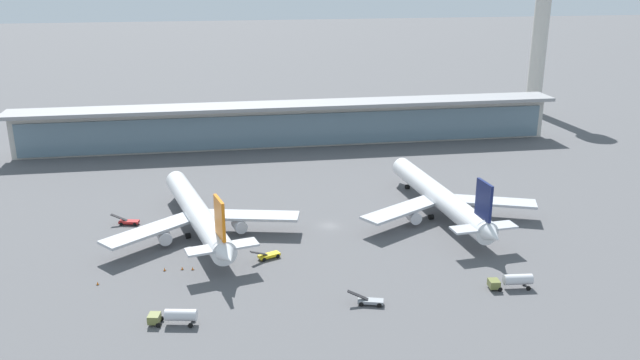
{
  "coord_description": "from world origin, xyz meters",
  "views": [
    {
      "loc": [
        -26.25,
        -146.01,
        61.26
      ],
      "look_at": [
        0.0,
        13.33,
        7.41
      ],
      "focal_mm": 36.79,
      "sensor_mm": 36.0,
      "label": 1
    }
  ],
  "objects_px": {
    "control_tower": "(541,27)",
    "safety_cone_bravo": "(193,268)",
    "service_truck_on_taxiway_olive": "(175,316)",
    "service_truck_under_wing_red": "(128,222)",
    "service_truck_mid_apron_yellow": "(268,255)",
    "safety_cone_alpha": "(98,283)",
    "airliner_left_stand": "(198,214)",
    "airliner_centre_stand": "(440,197)",
    "safety_cone_charlie": "(165,269)",
    "safety_cone_delta": "(182,268)",
    "service_truck_by_tail_grey": "(369,301)",
    "service_truck_near_nose_olive": "(513,281)"
  },
  "relations": [
    {
      "from": "control_tower",
      "to": "safety_cone_bravo",
      "type": "relative_size",
      "value": 94.08
    },
    {
      "from": "safety_cone_alpha",
      "to": "safety_cone_bravo",
      "type": "relative_size",
      "value": 1.0
    },
    {
      "from": "control_tower",
      "to": "service_truck_mid_apron_yellow",
      "type": "bearing_deg",
      "value": -134.36
    },
    {
      "from": "safety_cone_alpha",
      "to": "service_truck_mid_apron_yellow",
      "type": "bearing_deg",
      "value": 10.8
    },
    {
      "from": "service_truck_by_tail_grey",
      "to": "control_tower",
      "type": "relative_size",
      "value": 0.1
    },
    {
      "from": "control_tower",
      "to": "safety_cone_alpha",
      "type": "xyz_separation_m",
      "value": [
        -159.4,
        -134.13,
        -35.68
      ]
    },
    {
      "from": "airliner_centre_stand",
      "to": "service_truck_by_tail_grey",
      "type": "height_order",
      "value": "airliner_centre_stand"
    },
    {
      "from": "safety_cone_delta",
      "to": "service_truck_on_taxiway_olive",
      "type": "bearing_deg",
      "value": -91.1
    },
    {
      "from": "safety_cone_alpha",
      "to": "safety_cone_charlie",
      "type": "bearing_deg",
      "value": 18.24
    },
    {
      "from": "safety_cone_bravo",
      "to": "service_truck_on_taxiway_olive",
      "type": "bearing_deg",
      "value": -96.84
    },
    {
      "from": "safety_cone_bravo",
      "to": "safety_cone_delta",
      "type": "distance_m",
      "value": 2.21
    },
    {
      "from": "service_truck_under_wing_red",
      "to": "service_truck_on_taxiway_olive",
      "type": "distance_m",
      "value": 51.27
    },
    {
      "from": "airliner_centre_stand",
      "to": "service_truck_by_tail_grey",
      "type": "relative_size",
      "value": 8.76
    },
    {
      "from": "airliner_centre_stand",
      "to": "service_truck_under_wing_red",
      "type": "bearing_deg",
      "value": 174.86
    },
    {
      "from": "service_truck_on_taxiway_olive",
      "to": "safety_cone_delta",
      "type": "bearing_deg",
      "value": 88.9
    },
    {
      "from": "airliner_left_stand",
      "to": "service_truck_on_taxiway_olive",
      "type": "distance_m",
      "value": 41.1
    },
    {
      "from": "airliner_left_stand",
      "to": "airliner_centre_stand",
      "type": "relative_size",
      "value": 0.99
    },
    {
      "from": "service_truck_mid_apron_yellow",
      "to": "safety_cone_charlie",
      "type": "xyz_separation_m",
      "value": [
        -21.89,
        -2.4,
        -0.49
      ]
    },
    {
      "from": "airliner_centre_stand",
      "to": "service_truck_near_nose_olive",
      "type": "bearing_deg",
      "value": -88.22
    },
    {
      "from": "airliner_centre_stand",
      "to": "service_truck_on_taxiway_olive",
      "type": "height_order",
      "value": "airliner_centre_stand"
    },
    {
      "from": "safety_cone_alpha",
      "to": "airliner_centre_stand",
      "type": "bearing_deg",
      "value": 17.17
    },
    {
      "from": "airliner_left_stand",
      "to": "safety_cone_charlie",
      "type": "distance_m",
      "value": 20.51
    },
    {
      "from": "airliner_centre_stand",
      "to": "safety_cone_alpha",
      "type": "relative_size",
      "value": 86.51
    },
    {
      "from": "control_tower",
      "to": "service_truck_on_taxiway_olive",
      "type": "bearing_deg",
      "value": -133.33
    },
    {
      "from": "control_tower",
      "to": "safety_cone_bravo",
      "type": "height_order",
      "value": "control_tower"
    },
    {
      "from": "service_truck_near_nose_olive",
      "to": "control_tower",
      "type": "relative_size",
      "value": 0.13
    },
    {
      "from": "service_truck_by_tail_grey",
      "to": "safety_cone_alpha",
      "type": "bearing_deg",
      "value": 162.22
    },
    {
      "from": "service_truck_near_nose_olive",
      "to": "service_truck_mid_apron_yellow",
      "type": "height_order",
      "value": "service_truck_near_nose_olive"
    },
    {
      "from": "service_truck_near_nose_olive",
      "to": "safety_cone_alpha",
      "type": "bearing_deg",
      "value": 169.63
    },
    {
      "from": "airliner_centre_stand",
      "to": "service_truck_by_tail_grey",
      "type": "xyz_separation_m",
      "value": [
        -28.09,
        -41.24,
        -4.27
      ]
    },
    {
      "from": "service_truck_by_tail_grey",
      "to": "safety_cone_delta",
      "type": "xyz_separation_m",
      "value": [
        -35.29,
        20.76,
        -0.49
      ]
    },
    {
      "from": "airliner_centre_stand",
      "to": "service_truck_near_nose_olive",
      "type": "height_order",
      "value": "airliner_centre_stand"
    },
    {
      "from": "service_truck_near_nose_olive",
      "to": "safety_cone_delta",
      "type": "xyz_separation_m",
      "value": [
        -64.6,
        19.0,
        -1.39
      ]
    },
    {
      "from": "service_truck_by_tail_grey",
      "to": "control_tower",
      "type": "bearing_deg",
      "value": 54.46
    },
    {
      "from": "service_truck_under_wing_red",
      "to": "safety_cone_alpha",
      "type": "bearing_deg",
      "value": -94.59
    },
    {
      "from": "service_truck_under_wing_red",
      "to": "control_tower",
      "type": "bearing_deg",
      "value": 33.17
    },
    {
      "from": "airliner_left_stand",
      "to": "safety_cone_bravo",
      "type": "xyz_separation_m",
      "value": [
        -1.17,
        -19.2,
        -4.76
      ]
    },
    {
      "from": "service_truck_under_wing_red",
      "to": "service_truck_mid_apron_yellow",
      "type": "xyz_separation_m",
      "value": [
        32.18,
        -24.98,
        0.0
      ]
    },
    {
      "from": "airliner_centre_stand",
      "to": "safety_cone_charlie",
      "type": "relative_size",
      "value": 86.51
    },
    {
      "from": "airliner_left_stand",
      "to": "service_truck_under_wing_red",
      "type": "height_order",
      "value": "airliner_left_stand"
    },
    {
      "from": "airliner_left_stand",
      "to": "safety_cone_delta",
      "type": "height_order",
      "value": "airliner_left_stand"
    },
    {
      "from": "service_truck_near_nose_olive",
      "to": "service_truck_mid_apron_yellow",
      "type": "bearing_deg",
      "value": 155.15
    },
    {
      "from": "service_truck_near_nose_olive",
      "to": "service_truck_by_tail_grey",
      "type": "height_order",
      "value": "service_truck_near_nose_olive"
    },
    {
      "from": "service_truck_under_wing_red",
      "to": "control_tower",
      "type": "xyz_separation_m",
      "value": [
        156.87,
        102.52,
        35.19
      ]
    },
    {
      "from": "safety_cone_alpha",
      "to": "safety_cone_delta",
      "type": "distance_m",
      "value": 16.96
    },
    {
      "from": "airliner_left_stand",
      "to": "safety_cone_bravo",
      "type": "relative_size",
      "value": 85.55
    },
    {
      "from": "service_truck_under_wing_red",
      "to": "safety_cone_alpha",
      "type": "height_order",
      "value": "service_truck_under_wing_red"
    },
    {
      "from": "control_tower",
      "to": "safety_cone_alpha",
      "type": "bearing_deg",
      "value": -139.92
    },
    {
      "from": "service_truck_under_wing_red",
      "to": "service_truck_mid_apron_yellow",
      "type": "distance_m",
      "value": 40.74
    },
    {
      "from": "service_truck_by_tail_grey",
      "to": "safety_cone_bravo",
      "type": "bearing_deg",
      "value": 148.48
    }
  ]
}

